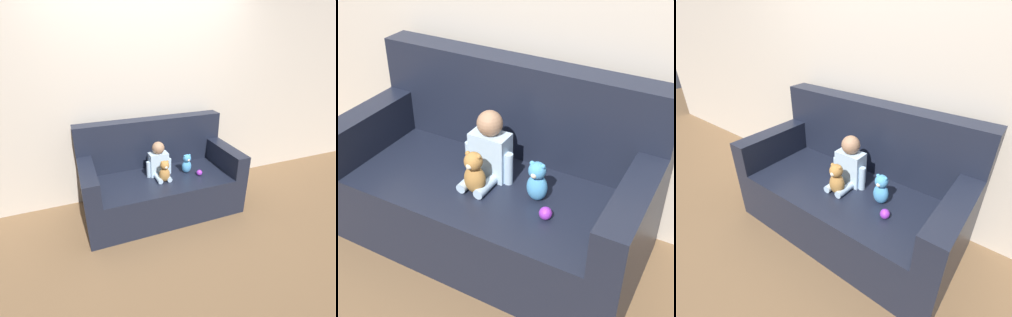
# 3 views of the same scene
# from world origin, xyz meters

# --- Properties ---
(ground_plane) EXTENTS (12.00, 12.00, 0.00)m
(ground_plane) POSITION_xyz_m (0.00, 0.00, 0.00)
(ground_plane) COLOR brown
(wall_back) EXTENTS (8.00, 0.05, 2.60)m
(wall_back) POSITION_xyz_m (0.00, 0.52, 1.30)
(wall_back) COLOR beige
(wall_back) RESTS_ON ground_plane
(couch) EXTENTS (1.77, 0.87, 1.03)m
(couch) POSITION_xyz_m (0.00, 0.07, 0.35)
(couch) COLOR black
(couch) RESTS_ON ground_plane
(person_baby) EXTENTS (0.30, 0.30, 0.40)m
(person_baby) POSITION_xyz_m (-0.02, 0.02, 0.62)
(person_baby) COLOR silver
(person_baby) RESTS_ON couch
(teddy_bear_brown) EXTENTS (0.12, 0.11, 0.25)m
(teddy_bear_brown) POSITION_xyz_m (-0.01, -0.14, 0.57)
(teddy_bear_brown) COLOR #AD7A3D
(teddy_bear_brown) RESTS_ON couch
(plush_toy_side) EXTENTS (0.11, 0.11, 0.23)m
(plush_toy_side) POSITION_xyz_m (0.31, -0.04, 0.57)
(plush_toy_side) COLOR #4C9EDB
(plush_toy_side) RESTS_ON couch
(toy_ball) EXTENTS (0.07, 0.07, 0.07)m
(toy_ball) POSITION_xyz_m (0.41, -0.16, 0.48)
(toy_ball) COLOR purple
(toy_ball) RESTS_ON couch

